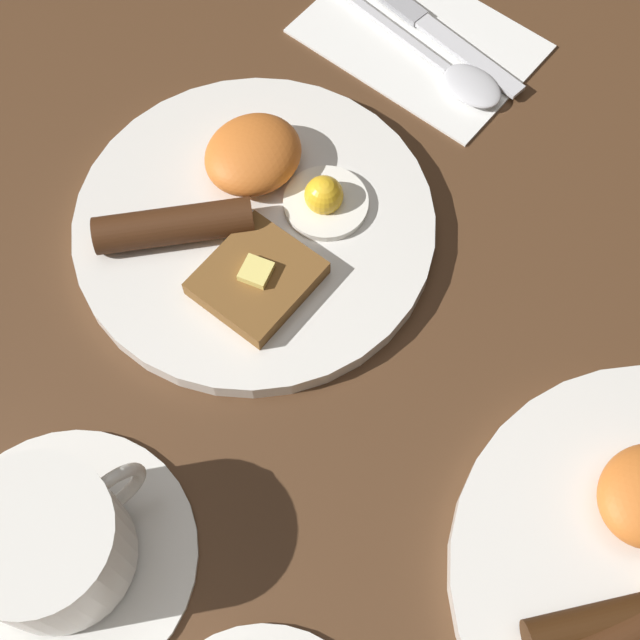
# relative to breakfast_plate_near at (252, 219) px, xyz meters

# --- Properties ---
(ground_plane) EXTENTS (3.00, 3.00, 0.00)m
(ground_plane) POSITION_rel_breakfast_plate_near_xyz_m (0.00, 0.00, -0.01)
(ground_plane) COLOR #4C301C
(breakfast_plate_near) EXTENTS (0.27, 0.27, 0.05)m
(breakfast_plate_near) POSITION_rel_breakfast_plate_near_xyz_m (0.00, 0.00, 0.00)
(breakfast_plate_near) COLOR silver
(breakfast_plate_near) RESTS_ON ground_plane
(teacup_near) EXTENTS (0.17, 0.17, 0.08)m
(teacup_near) POSITION_rel_breakfast_plate_near_xyz_m (0.25, 0.09, 0.02)
(teacup_near) COLOR silver
(teacup_near) RESTS_ON ground_plane
(napkin) EXTENTS (0.14, 0.20, 0.01)m
(napkin) POSITION_rel_breakfast_plate_near_xyz_m (-0.22, -0.03, -0.01)
(napkin) COLOR white
(napkin) RESTS_ON ground_plane
(knife) EXTENTS (0.02, 0.20, 0.01)m
(knife) POSITION_rel_breakfast_plate_near_xyz_m (-0.24, -0.04, -0.01)
(knife) COLOR silver
(knife) RESTS_ON napkin
(spoon) EXTENTS (0.04, 0.19, 0.01)m
(spoon) POSITION_rel_breakfast_plate_near_xyz_m (-0.21, 0.02, -0.00)
(spoon) COLOR silver
(spoon) RESTS_ON napkin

